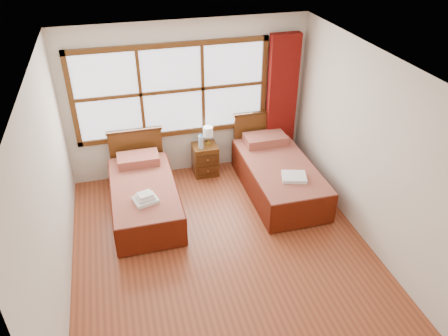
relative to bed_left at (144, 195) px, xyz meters
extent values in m
plane|color=brown|center=(0.92, -1.20, -0.29)|extent=(4.50, 4.50, 0.00)
plane|color=white|center=(0.92, -1.20, 2.31)|extent=(4.50, 4.50, 0.00)
plane|color=silver|center=(0.92, 1.05, 1.01)|extent=(4.00, 0.00, 4.00)
plane|color=silver|center=(-1.08, -1.20, 1.01)|extent=(0.00, 4.50, 4.50)
plane|color=silver|center=(2.92, -1.20, 1.01)|extent=(0.00, 4.50, 4.50)
cube|color=white|center=(0.67, 1.02, 1.21)|extent=(3.00, 0.02, 1.40)
cube|color=#573113|center=(0.67, 1.00, 0.47)|extent=(3.16, 0.06, 0.08)
cube|color=#573113|center=(0.67, 1.00, 1.95)|extent=(3.16, 0.06, 0.08)
cube|color=#573113|center=(-0.87, 1.00, 1.21)|extent=(0.08, 0.06, 1.56)
cube|color=#573113|center=(2.21, 1.00, 1.21)|extent=(0.08, 0.06, 1.56)
cube|color=#573113|center=(0.17, 1.00, 1.21)|extent=(0.05, 0.05, 1.40)
cube|color=#573113|center=(1.17, 1.00, 1.21)|extent=(0.05, 0.05, 1.40)
cube|color=#573113|center=(0.67, 1.00, 1.21)|extent=(3.00, 0.05, 0.05)
cube|color=maroon|center=(2.52, 0.91, 0.88)|extent=(0.50, 0.16, 2.30)
cube|color=#3E220D|center=(0.00, -0.07, -0.15)|extent=(0.83, 1.67, 0.27)
cube|color=maroon|center=(0.00, -0.07, 0.10)|extent=(0.93, 1.85, 0.23)
cube|color=#581809|center=(-0.47, -0.07, -0.03)|extent=(0.03, 1.85, 0.46)
cube|color=#581809|center=(0.47, -0.07, -0.03)|extent=(0.03, 1.85, 0.46)
cube|color=#581809|center=(0.00, -0.99, -0.03)|extent=(0.93, 0.03, 0.46)
cube|color=maroon|center=(0.00, 0.60, 0.29)|extent=(0.65, 0.38, 0.15)
cube|color=#573113|center=(0.00, 0.94, 0.17)|extent=(0.87, 0.06, 0.91)
cube|color=#3E220D|center=(0.00, 0.94, 0.63)|extent=(0.91, 0.08, 0.04)
cube|color=#3E220D|center=(2.17, -0.07, -0.14)|extent=(0.89, 1.79, 0.29)
cube|color=maroon|center=(2.17, -0.07, 0.13)|extent=(1.00, 1.98, 0.24)
cube|color=#581809|center=(1.67, -0.07, -0.02)|extent=(0.03, 1.98, 0.49)
cube|color=#581809|center=(2.67, -0.07, -0.02)|extent=(0.03, 1.98, 0.49)
cube|color=#581809|center=(2.17, -1.05, -0.02)|extent=(1.00, 0.03, 0.49)
cube|color=maroon|center=(2.17, 0.65, 0.33)|extent=(0.70, 0.41, 0.16)
cube|color=#573113|center=(2.17, 0.94, 0.20)|extent=(0.93, 0.06, 0.97)
cube|color=#3E220D|center=(2.17, 0.94, 0.69)|extent=(0.97, 0.08, 0.04)
cube|color=#573113|center=(1.14, 0.80, -0.01)|extent=(0.41, 0.37, 0.55)
cube|color=#3E220D|center=(1.14, 0.61, -0.12)|extent=(0.36, 0.02, 0.17)
cube|color=#3E220D|center=(1.14, 0.61, 0.10)|extent=(0.36, 0.02, 0.17)
sphere|color=#A67538|center=(1.14, 0.59, -0.12)|extent=(0.03, 0.03, 0.03)
sphere|color=#A67538|center=(1.14, 0.59, 0.10)|extent=(0.03, 0.03, 0.03)
cube|color=white|center=(0.00, -0.47, 0.24)|extent=(0.38, 0.35, 0.05)
cube|color=white|center=(0.00, -0.47, 0.28)|extent=(0.28, 0.26, 0.04)
cube|color=white|center=(0.00, -0.47, 0.33)|extent=(0.24, 0.22, 0.04)
cube|color=white|center=(2.22, -0.51, 0.28)|extent=(0.43, 0.40, 0.06)
cylinder|color=gold|center=(1.21, 0.84, 0.27)|extent=(0.10, 0.10, 0.02)
cylinder|color=gold|center=(1.21, 0.84, 0.35)|extent=(0.02, 0.02, 0.14)
cylinder|color=silver|center=(1.21, 0.84, 0.50)|extent=(0.17, 0.17, 0.17)
cylinder|color=silver|center=(1.05, 0.75, 0.38)|extent=(0.07, 0.07, 0.23)
cylinder|color=blue|center=(1.05, 0.75, 0.51)|extent=(0.03, 0.03, 0.03)
cylinder|color=silver|center=(1.07, 0.72, 0.37)|extent=(0.07, 0.07, 0.22)
cylinder|color=blue|center=(1.07, 0.72, 0.50)|extent=(0.03, 0.03, 0.03)
camera|label=1|loc=(-0.22, -5.55, 3.85)|focal=35.00mm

